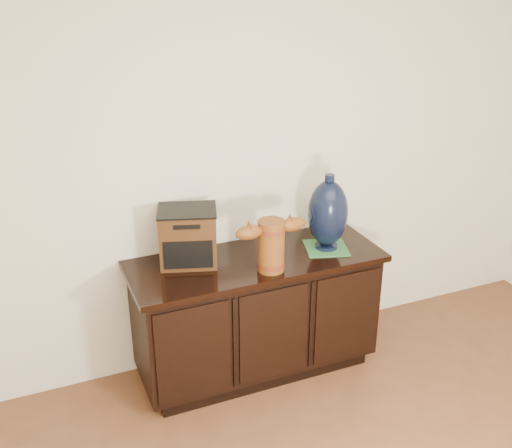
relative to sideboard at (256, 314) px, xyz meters
name	(u,v)px	position (x,y,z in m)	size (l,w,h in m)	color
sideboard	(256,314)	(0.00, 0.00, 0.00)	(1.46, 0.56, 0.75)	black
terracotta_vessel	(271,243)	(0.02, -0.16, 0.53)	(0.41, 0.15, 0.29)	brown
tv_radio	(188,236)	(-0.36, 0.10, 0.53)	(0.38, 0.34, 0.32)	#432510
green_mat	(326,248)	(0.43, -0.04, 0.37)	(0.24, 0.24, 0.01)	#2F6A36
lamp_base	(328,214)	(0.43, -0.04, 0.59)	(0.29, 0.29, 0.45)	black
spray_can	(193,240)	(-0.31, 0.19, 0.46)	(0.06, 0.06, 0.18)	#5D0F1A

